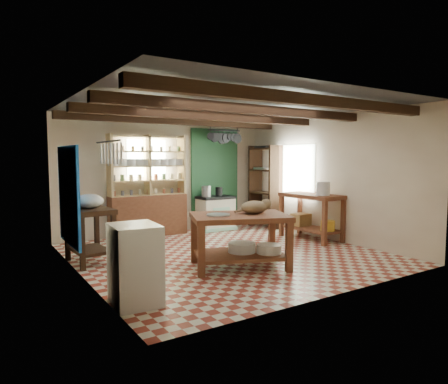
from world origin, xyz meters
TOP-DOWN VIEW (x-y plane):
  - floor at (0.00, 0.00)m, footprint 5.00×5.00m
  - ceiling at (0.00, 0.00)m, footprint 5.00×5.00m
  - wall_back at (0.00, 2.50)m, footprint 5.00×0.04m
  - wall_front at (0.00, -2.50)m, footprint 5.00×0.04m
  - wall_left at (-2.50, 0.00)m, footprint 0.04×5.00m
  - wall_right at (2.50, 0.00)m, footprint 0.04×5.00m
  - ceiling_beams at (0.00, 0.00)m, footprint 5.00×3.80m
  - blue_wall_patch at (-2.47, 0.90)m, footprint 0.04×1.40m
  - green_wall_patch at (1.25, 2.47)m, footprint 1.30×0.04m
  - window_back at (-0.50, 2.48)m, footprint 0.90×0.02m
  - window_right at (2.48, 1.00)m, footprint 0.02×1.30m
  - utensil_rail at (-2.44, -1.20)m, footprint 0.06×0.90m
  - pot_rack at (1.25, 2.05)m, footprint 0.86×0.12m
  - shelving_unit at (-0.55, 2.31)m, footprint 1.70×0.34m
  - tall_rack at (2.28, 1.80)m, footprint 0.40×0.86m
  - work_table at (-0.29, -0.79)m, footprint 1.72×1.45m
  - stove at (1.07, 2.15)m, footprint 0.82×0.55m
  - prep_table at (-2.20, 0.71)m, footprint 0.68×0.93m
  - white_cabinet at (-2.22, -1.42)m, footprint 0.57×0.66m
  - right_counter at (2.18, 0.13)m, footprint 0.70×1.35m
  - cat at (-0.04, -0.84)m, footprint 0.51×0.42m
  - steel_tray at (-0.63, -0.71)m, footprint 0.47×0.47m
  - basin_large at (-0.22, -0.76)m, footprint 0.56×0.56m
  - basin_small at (0.09, -1.05)m, footprint 0.51×0.51m
  - kettle_left at (0.82, 2.15)m, footprint 0.22×0.22m
  - kettle_right at (1.17, 2.15)m, footprint 0.17×0.17m
  - enamel_bowl at (-2.20, 0.71)m, footprint 0.50×0.50m
  - white_bucket at (2.14, -0.22)m, footprint 0.28×0.28m
  - wicker_basket at (2.17, 0.43)m, footprint 0.37×0.30m
  - yellow_tub at (2.19, -0.32)m, footprint 0.28×0.28m

SIDE VIEW (x-z plane):
  - floor at x=0.00m, z-range -0.02..0.00m
  - basin_small at x=0.09m, z-range 0.22..0.36m
  - basin_large at x=-0.22m, z-range 0.22..0.37m
  - yellow_tub at x=2.19m, z-range 0.25..0.46m
  - wicker_basket at x=2.17m, z-range 0.25..0.51m
  - stove at x=1.07m, z-range 0.00..0.80m
  - work_table at x=-0.29m, z-range 0.00..0.83m
  - prep_table at x=-2.20m, z-range 0.00..0.90m
  - white_cabinet at x=-2.22m, z-range 0.00..0.94m
  - right_counter at x=2.18m, z-range 0.00..0.96m
  - steel_tray at x=-0.63m, z-range 0.83..0.85m
  - kettle_right at x=1.17m, z-range 0.80..1.01m
  - kettle_left at x=0.82m, z-range 0.80..1.05m
  - cat at x=-0.04m, z-range 0.83..1.04m
  - tall_rack at x=2.28m, z-range 0.00..2.00m
  - enamel_bowl at x=-2.20m, z-range 0.90..1.13m
  - white_bucket at x=2.14m, z-range 0.96..1.23m
  - blue_wall_patch at x=-2.47m, z-range 0.30..1.90m
  - shelving_unit at x=-0.55m, z-range 0.00..2.20m
  - green_wall_patch at x=1.25m, z-range 0.10..2.40m
  - wall_back at x=0.00m, z-range 0.00..2.60m
  - wall_front at x=0.00m, z-range 0.00..2.60m
  - wall_left at x=-2.50m, z-range 0.00..2.60m
  - wall_right at x=2.50m, z-range 0.00..2.60m
  - window_right at x=2.48m, z-range 0.80..2.00m
  - window_back at x=-0.50m, z-range 1.30..2.10m
  - utensil_rail at x=-2.44m, z-range 1.64..1.92m
  - pot_rack at x=1.25m, z-range 2.00..2.36m
  - ceiling_beams at x=0.00m, z-range 2.40..2.56m
  - ceiling at x=0.00m, z-range 2.59..2.61m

